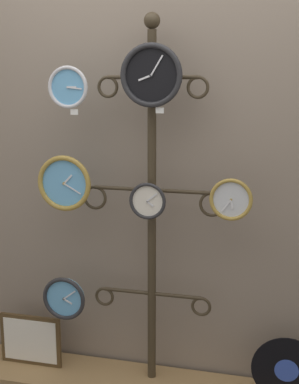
# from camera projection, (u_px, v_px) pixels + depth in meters

# --- Properties ---
(shop_wall) EXTENTS (4.40, 0.04, 2.80)m
(shop_wall) POSITION_uv_depth(u_px,v_px,m) (159.00, 134.00, 2.86)
(shop_wall) COLOR gray
(shop_wall) RESTS_ON ground_plane
(display_stand) EXTENTS (0.76, 0.41, 2.01)m
(display_stand) POSITION_uv_depth(u_px,v_px,m) (152.00, 264.00, 2.85)
(display_stand) COLOR #382D1E
(display_stand) RESTS_ON ground_plane
(clock_top_left) EXTENTS (0.21, 0.04, 0.21)m
(clock_top_left) POSITION_uv_depth(u_px,v_px,m) (68.00, 87.00, 2.68)
(clock_top_left) COLOR #60A8DB
(clock_top_center) EXTENTS (0.31, 0.04, 0.31)m
(clock_top_center) POSITION_uv_depth(u_px,v_px,m) (151.00, 75.00, 2.54)
(clock_top_center) COLOR black
(clock_middle_left) EXTENTS (0.29, 0.04, 0.29)m
(clock_middle_left) POSITION_uv_depth(u_px,v_px,m) (65.00, 183.00, 2.77)
(clock_middle_left) COLOR #60A8DB
(clock_middle_center) EXTENTS (0.19, 0.04, 0.19)m
(clock_middle_center) POSITION_uv_depth(u_px,v_px,m) (147.00, 201.00, 2.70)
(clock_middle_center) COLOR silver
(clock_middle_right) EXTENTS (0.21, 0.04, 0.21)m
(clock_middle_right) POSITION_uv_depth(u_px,v_px,m) (231.00, 199.00, 2.58)
(clock_middle_right) COLOR silver
(clock_bottom_left) EXTENTS (0.24, 0.04, 0.24)m
(clock_bottom_left) POSITION_uv_depth(u_px,v_px,m) (64.00, 298.00, 2.91)
(clock_bottom_left) COLOR #60A8DB
(vinyl_record) EXTENTS (0.36, 0.01, 0.36)m
(vinyl_record) POSITION_uv_depth(u_px,v_px,m) (287.00, 370.00, 2.72)
(vinyl_record) COLOR black
(vinyl_record) RESTS_ON low_shelf
(picture_frame) EXTENTS (0.37, 0.02, 0.30)m
(picture_frame) POSITION_uv_depth(u_px,v_px,m) (31.00, 340.00, 3.09)
(picture_frame) COLOR #4C381E
(picture_frame) RESTS_ON low_shelf
(price_tag_upper) EXTENTS (0.04, 0.00, 0.03)m
(price_tag_upper) POSITION_uv_depth(u_px,v_px,m) (74.00, 112.00, 2.69)
(price_tag_upper) COLOR white
(price_tag_mid) EXTENTS (0.04, 0.00, 0.03)m
(price_tag_mid) POSITION_uv_depth(u_px,v_px,m) (160.00, 110.00, 2.57)
(price_tag_mid) COLOR white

